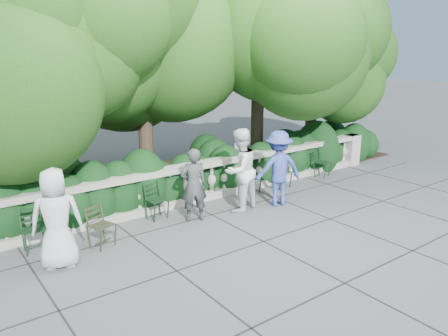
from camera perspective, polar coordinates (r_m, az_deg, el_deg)
ground at (r=9.84m, az=3.50°, el=-6.87°), size 90.00×90.00×0.00m
balustrade at (r=11.03m, az=-2.48°, el=-1.69°), size 12.00×0.44×1.00m
shrub_hedge at (r=12.15m, az=-5.64°, el=-2.55°), size 15.00×2.60×1.70m
tree_canopy at (r=12.09m, az=-3.74°, el=16.47°), size 15.04×6.52×6.78m
chair_b at (r=9.02m, az=-23.16°, el=-10.32°), size 0.47×0.51×0.84m
chair_c at (r=9.93m, az=-8.22°, el=-6.79°), size 0.49×0.52×0.84m
chair_d at (r=11.53m, az=4.17°, el=-3.50°), size 0.57×0.59×0.84m
chair_e at (r=12.11m, az=7.93°, el=-2.67°), size 0.49×0.52×0.84m
chair_f at (r=13.37m, az=13.19°, el=-1.21°), size 0.57×0.60×0.84m
chair_weathered at (r=8.81m, az=-14.88°, el=-10.14°), size 0.58×0.60×0.84m
person_businessman at (r=8.07m, az=-21.04°, el=-6.17°), size 1.02×0.83×1.79m
person_woman_grey at (r=9.60m, az=-4.01°, el=-2.23°), size 0.69×0.56×1.65m
person_casual_man at (r=10.16m, az=2.06°, el=-0.29°), size 1.11×0.95×1.96m
person_older_blue at (r=10.60m, az=7.08°, el=-0.06°), size 1.34×1.00×1.84m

